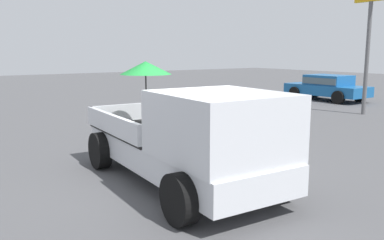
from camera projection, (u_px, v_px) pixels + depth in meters
The scene contains 4 objects.
ground_plane at pixel (178, 182), 8.03m from camera, with size 80.00×80.00×0.00m, color #4C4C4F.
pickup_truck_main at pixel (190, 138), 7.50m from camera, with size 5.14×2.45×2.34m.
parked_sedan_near at pixel (327, 86), 21.24m from camera, with size 4.33×2.04×1.33m.
motel_sign at pixel (370, 20), 16.01m from camera, with size 1.40×0.16×5.38m.
Camera 1 is at (6.50, -4.16, 2.56)m, focal length 37.98 mm.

